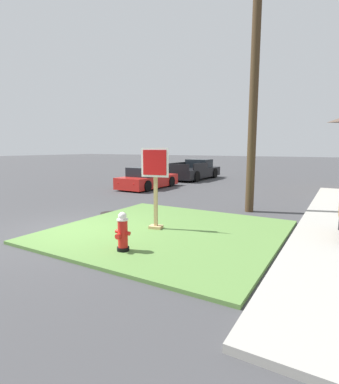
# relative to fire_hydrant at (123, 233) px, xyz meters

# --- Properties ---
(ground_plane) EXTENTS (160.00, 160.00, 0.00)m
(ground_plane) POSITION_rel_fire_hydrant_xyz_m (-2.30, 0.71, -0.50)
(ground_plane) COLOR #3D3D3F
(grass_corner_patch) EXTENTS (5.97, 5.87, 0.08)m
(grass_corner_patch) POSITION_rel_fire_hydrant_xyz_m (-0.01, 1.97, -0.46)
(grass_corner_patch) COLOR #567F3D
(grass_corner_patch) RESTS_ON ground
(fire_hydrant) EXTENTS (0.38, 0.34, 0.88)m
(fire_hydrant) POSITION_rel_fire_hydrant_xyz_m (0.00, 0.00, 0.00)
(fire_hydrant) COLOR black
(fire_hydrant) RESTS_ON grass_corner_patch
(stop_sign) EXTENTS (0.79, 0.34, 2.28)m
(stop_sign) POSITION_rel_fire_hydrant_xyz_m (-0.37, 1.91, 0.74)
(stop_sign) COLOR tan
(stop_sign) RESTS_ON grass_corner_patch
(manhole_cover) EXTENTS (0.70, 0.70, 0.02)m
(manhole_cover) POSITION_rel_fire_hydrant_xyz_m (-3.09, 3.04, -0.49)
(manhole_cover) COLOR black
(manhole_cover) RESTS_ON ground
(parked_sedan_red) EXTENTS (1.90, 4.18, 1.25)m
(parked_sedan_red) POSITION_rel_fire_hydrant_xyz_m (-5.82, 9.39, 0.05)
(parked_sedan_red) COLOR red
(parked_sedan_red) RESTS_ON ground
(pickup_truck_black) EXTENTS (2.16, 5.43, 1.48)m
(pickup_truck_black) POSITION_rel_fire_hydrant_xyz_m (-5.63, 15.50, 0.12)
(pickup_truck_black) COLOR black
(pickup_truck_black) RESTS_ON ground
(utility_pole) EXTENTS (1.89, 0.31, 9.81)m
(utility_pole) POSITION_rel_fire_hydrant_xyz_m (1.19, 5.92, 4.61)
(utility_pole) COLOR #42301E
(utility_pole) RESTS_ON ground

